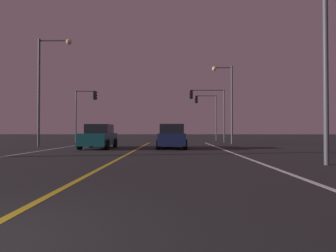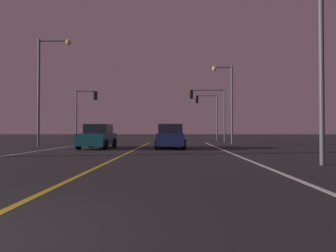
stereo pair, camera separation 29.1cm
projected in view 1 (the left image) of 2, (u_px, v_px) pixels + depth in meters
The scene contains 10 objects.
lane_edge_right at pixel (246, 158), 13.40m from camera, with size 0.16×33.46×0.01m, color silver.
lane_center_divider at pixel (121, 158), 13.49m from camera, with size 0.16×33.46×0.01m, color gold.
car_oncoming at pixel (99, 137), 20.50m from camera, with size 2.02×4.30×1.70m.
car_lead_same_lane at pixel (172, 137), 20.41m from camera, with size 2.02×4.30×1.70m.
traffic_light_near_right at pixel (207, 103), 30.69m from camera, with size 3.77×0.36×5.56m.
traffic_light_near_left at pixel (86, 104), 30.88m from camera, with size 2.34×0.36×5.47m.
traffic_light_far_right at pixel (206, 107), 36.18m from camera, with size 2.77×0.36×5.62m.
street_lamp_right_near at pixel (308, 31), 10.69m from camera, with size 2.66×0.44×7.62m.
street_lamp_left_mid at pixel (47, 78), 22.65m from camera, with size 2.63×0.44×8.39m.
street_lamp_right_far at pixel (227, 94), 27.47m from camera, with size 1.95×0.44×7.34m.
Camera 1 is at (2.36, -2.75, 1.25)m, focal length 31.30 mm.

